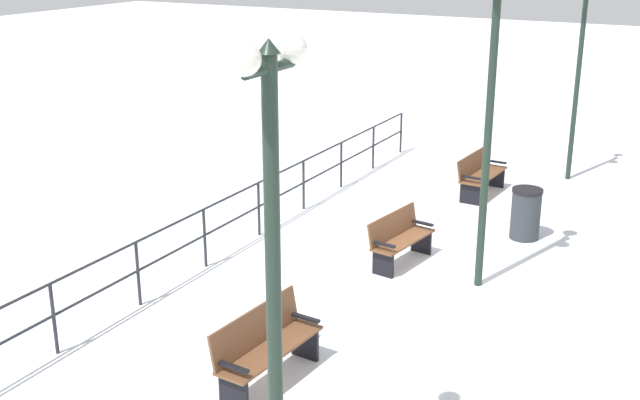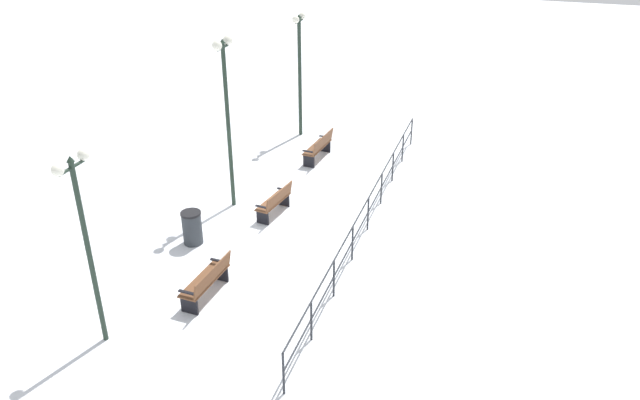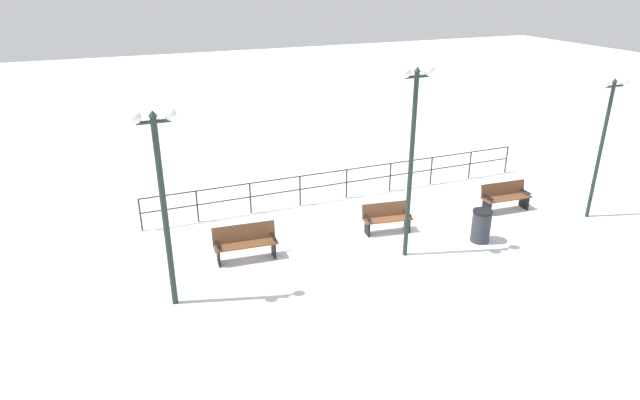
% 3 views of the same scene
% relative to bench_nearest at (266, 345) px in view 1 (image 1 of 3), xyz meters
% --- Properties ---
extents(ground_plane, '(80.00, 80.00, 0.00)m').
position_rel_bench_nearest_xyz_m(ground_plane, '(0.06, 4.28, -0.50)').
color(ground_plane, white).
rests_on(ground_plane, ground).
extents(bench_nearest, '(0.65, 1.72, 0.94)m').
position_rel_bench_nearest_xyz_m(bench_nearest, '(0.00, 0.00, 0.00)').
color(bench_nearest, brown).
rests_on(bench_nearest, ground).
extents(bench_second, '(0.68, 1.50, 0.87)m').
position_rel_bench_nearest_xyz_m(bench_second, '(-0.03, 4.29, -0.04)').
color(bench_second, brown).
rests_on(bench_second, ground).
extents(bench_third, '(0.64, 1.65, 0.89)m').
position_rel_bench_nearest_xyz_m(bench_third, '(0.01, 8.57, -0.03)').
color(bench_third, brown).
rests_on(bench_third, ground).
extents(lamppost_near, '(0.27, 0.96, 4.58)m').
position_rel_bench_nearest_xyz_m(lamppost_near, '(1.44, -2.09, 2.51)').
color(lamppost_near, '#1E2D23').
rests_on(lamppost_near, ground).
extents(lamppost_middle, '(0.28, 0.93, 5.08)m').
position_rel_bench_nearest_xyz_m(lamppost_middle, '(1.44, 4.06, 2.95)').
color(lamppost_middle, '#1E2D23').
rests_on(lamppost_middle, ground).
extents(lamppost_far, '(0.24, 0.99, 4.34)m').
position_rel_bench_nearest_xyz_m(lamppost_far, '(1.44, 10.64, 2.45)').
color(lamppost_far, '#1E2D23').
rests_on(lamppost_far, ground).
extents(waterfront_railing, '(0.05, 13.43, 1.03)m').
position_rel_bench_nearest_xyz_m(waterfront_railing, '(-2.83, 4.28, 0.19)').
color(waterfront_railing, '#26282D').
rests_on(waterfront_railing, ground).
extents(trash_bin, '(0.56, 0.56, 0.95)m').
position_rel_bench_nearest_xyz_m(trash_bin, '(1.54, 6.45, -0.02)').
color(trash_bin, '#2D3338').
rests_on(trash_bin, ground).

